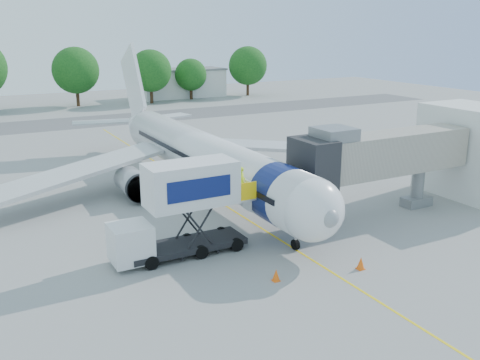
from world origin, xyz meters
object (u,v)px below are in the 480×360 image
aircraft (201,155)px  jet_bridge (374,156)px  ground_tug (471,286)px  catering_hiloader (181,210)px

aircraft → jet_bridge: aircraft is taller
aircraft → ground_tug: size_ratio=10.25×
catering_hiloader → ground_tug: bearing=-48.3°
jet_bridge → catering_hiloader: 14.35m
jet_bridge → catering_hiloader: bearing=-180.0°
jet_bridge → ground_tug: bearing=-108.6°
ground_tug → aircraft: bearing=121.4°
ground_tug → jet_bridge: bearing=92.6°
jet_bridge → catering_hiloader: (-14.26, -0.00, -1.58)m
jet_bridge → catering_hiloader: jet_bridge is taller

